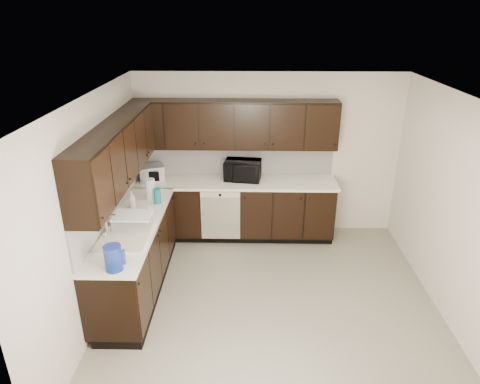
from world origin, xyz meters
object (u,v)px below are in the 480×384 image
Objects in this scene: toaster_oven at (151,173)px; storage_bin at (133,221)px; blue_pitcher at (113,258)px; microwave at (243,170)px; sink at (127,240)px.

storage_bin is (0.11, -1.52, -0.03)m from toaster_oven.
toaster_oven is at bearing 94.07° from storage_bin.
toaster_oven is 2.40m from blue_pitcher.
toaster_oven is 1.38× the size of blue_pitcher.
microwave reaches higher than toaster_oven.
microwave reaches higher than sink.
microwave is 1.26× the size of storage_bin.
blue_pitcher reaches higher than sink.
sink is at bearing -108.65° from toaster_oven.
storage_bin is at bearing -120.86° from microwave.
microwave is 1.37m from toaster_oven.
blue_pitcher is (0.07, -0.69, 0.19)m from sink.
sink is 1.72m from toaster_oven.
microwave is at bearing 53.65° from sink.
toaster_oven is 0.86× the size of storage_bin.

